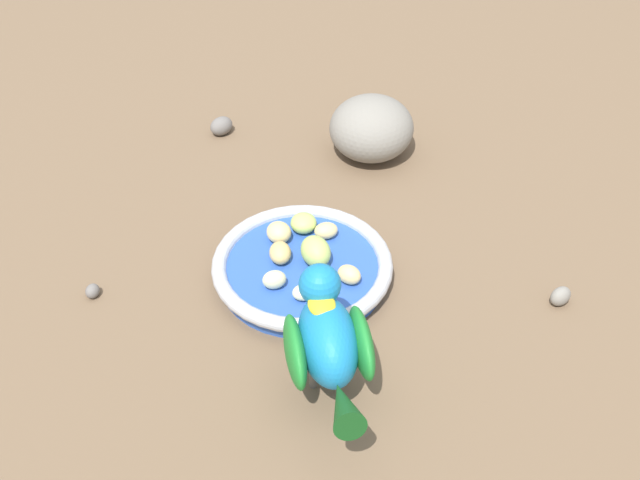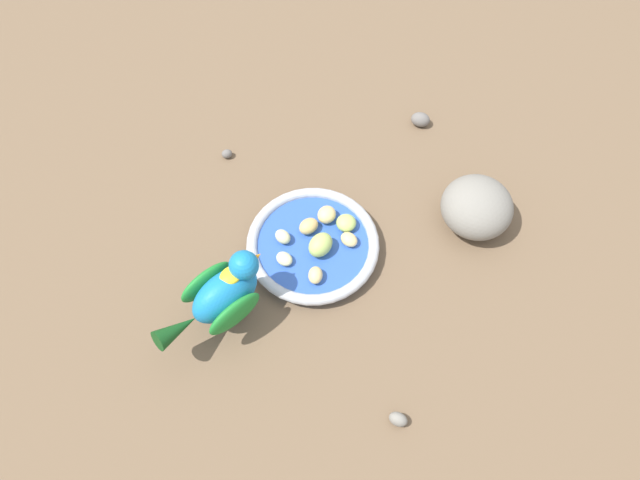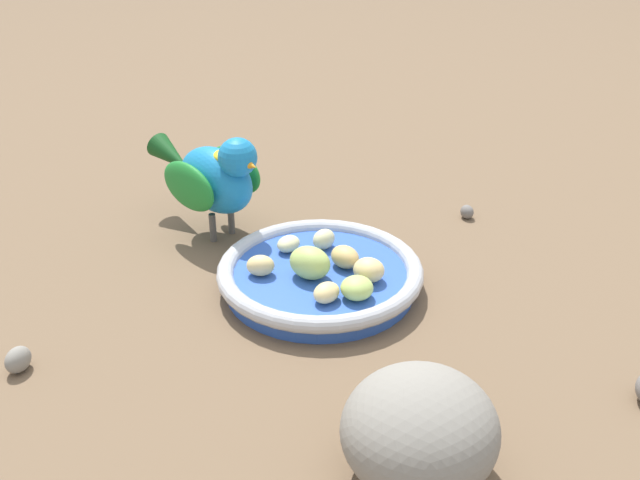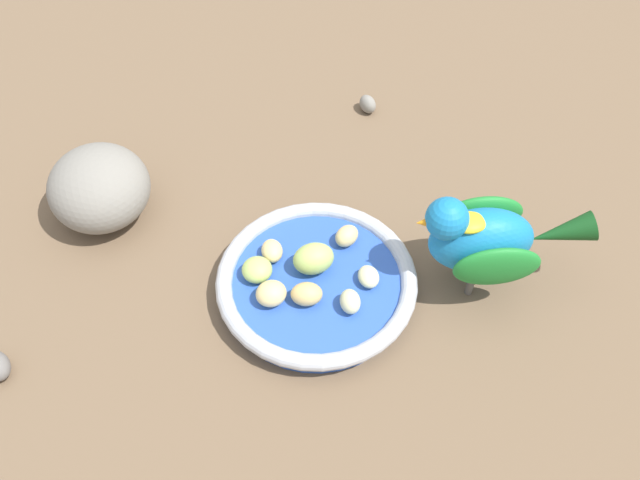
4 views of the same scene
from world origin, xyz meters
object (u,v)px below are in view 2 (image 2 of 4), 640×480
Objects in this scene: apple_piece_4 at (327,215)px; apple_piece_0 at (309,226)px; apple_piece_3 at (284,259)px; parrot at (222,295)px; feeding_bowl at (313,246)px; pebble_1 at (420,120)px; pebble_2 at (227,154)px; apple_piece_1 at (346,223)px; apple_piece_7 at (315,275)px; pebble_0 at (398,419)px; apple_piece_5 at (281,238)px; rock_large at (477,207)px; apple_piece_2 at (320,245)px; apple_piece_6 at (349,239)px.

apple_piece_0 is at bearing 75.18° from apple_piece_4.
parrot reaches higher than apple_piece_3.
feeding_bowl reaches higher than pebble_1.
pebble_2 is at bearing 50.97° from pebble_1.
apple_piece_1 is at bearing 97.58° from pebble_1.
apple_piece_7 is 1.07× the size of pebble_0.
parrot is at bearing 60.32° from apple_piece_7.
apple_piece_5 is 0.13m from parrot.
rock_large is 0.39m from pebble_2.
apple_piece_7 is (-0.05, -0.01, 0.00)m from apple_piece_3.
pebble_0 is at bearing 141.19° from apple_piece_1.
apple_piece_0 reaches higher than feeding_bowl.
pebble_0 is 0.78× the size of pebble_1.
apple_piece_0 is 1.76× the size of pebble_2.
pebble_1 is 1.85× the size of pebble_2.
pebble_1 is 0.32m from pebble_2.
apple_piece_1 is 1.72× the size of pebble_2.
pebble_0 is at bearing 151.27° from apple_piece_2.
apple_piece_4 is 0.22m from rock_large.
parrot is (-0.01, 0.12, 0.04)m from apple_piece_5.
apple_piece_7 is at bearing 63.08° from rock_large.
rock_large is at bearing -158.91° from pebble_2.
apple_piece_6 is at bearing -9.94° from parrot.
apple_piece_7 is at bearing -172.26° from apple_piece_3.
apple_piece_1 reaches higher than pebble_0.
parrot is at bearing 70.80° from apple_piece_6.
apple_piece_6 is 0.07m from apple_piece_7.
apple_piece_1 is 1.16× the size of apple_piece_3.
apple_piece_5 reaches higher than pebble_0.
feeding_bowl is at bearing 41.61° from apple_piece_6.
feeding_bowl is 1.13× the size of parrot.
apple_piece_5 is (0.05, 0.02, -0.01)m from apple_piece_2.
apple_piece_6 is 1.55× the size of pebble_2.
apple_piece_6 is at bearing 136.51° from apple_piece_1.
apple_piece_6 is 0.26m from pebble_1.
apple_piece_1 is at bearing -109.90° from feeding_bowl.
pebble_1 is (0.03, -0.24, -0.02)m from apple_piece_1.
apple_piece_7 is at bearing 161.09° from pebble_2.
pebble_2 is at bearing -0.14° from apple_piece_4.
apple_piece_1 is (-0.04, -0.04, -0.00)m from apple_piece_0.
apple_piece_4 reaches higher than pebble_1.
pebble_0 is 1.43× the size of pebble_2.
feeding_bowl is 6.63× the size of apple_piece_1.
pebble_0 is at bearing 160.46° from apple_piece_5.
apple_piece_7 reaches higher than apple_piece_6.
parrot reaches higher than apple_piece_5.
apple_piece_2 is 0.23m from rock_large.
apple_piece_1 is 0.24m from pebble_1.
apple_piece_2 reaches higher than apple_piece_3.
apple_piece_4 reaches higher than apple_piece_5.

